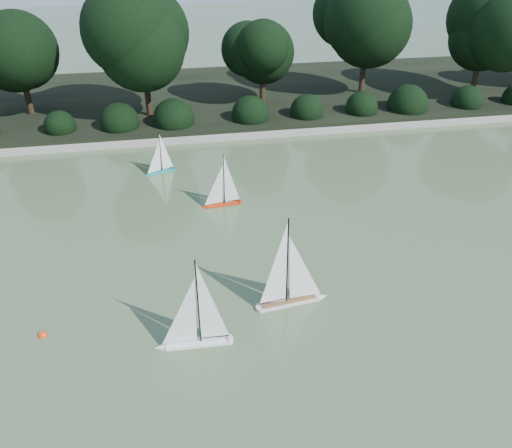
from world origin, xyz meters
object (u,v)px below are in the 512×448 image
object	(u,v)px
sailboat_orange	(220,197)
race_buoy	(43,336)
sailboat_white_b	(295,289)
sailboat_white_a	(191,332)
sailboat_teal	(158,166)

from	to	relation	value
sailboat_orange	race_buoy	distance (m)	5.24
sailboat_white_b	sailboat_orange	world-z (taller)	sailboat_white_b
sailboat_white_a	sailboat_teal	bearing A→B (deg)	93.59
sailboat_teal	sailboat_orange	bearing A→B (deg)	-56.16
sailboat_teal	race_buoy	bearing A→B (deg)	-108.56
sailboat_white_a	sailboat_white_b	distance (m)	2.05
sailboat_white_a	sailboat_orange	xyz separation A→B (m)	(1.02, 4.57, -0.05)
sailboat_orange	sailboat_teal	xyz separation A→B (m)	(-1.44, 2.14, -0.03)
sailboat_teal	race_buoy	world-z (taller)	sailboat_teal
sailboat_white_a	sailboat_white_b	world-z (taller)	sailboat_white_b
sailboat_orange	sailboat_white_a	bearing A→B (deg)	-102.52
sailboat_white_b	sailboat_teal	bearing A→B (deg)	111.31
sailboat_white_a	race_buoy	size ratio (longest dim) A/B	11.53
race_buoy	sailboat_white_a	bearing A→B (deg)	-14.99
sailboat_white_b	sailboat_orange	distance (m)	3.95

